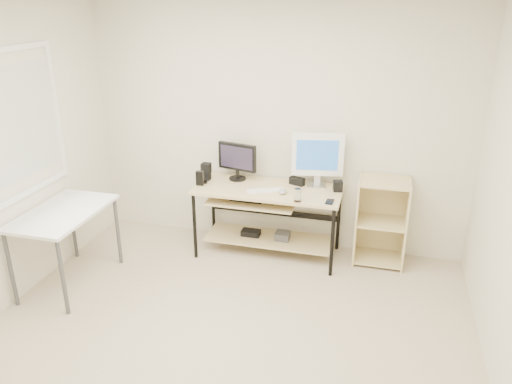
{
  "coord_description": "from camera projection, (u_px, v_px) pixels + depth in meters",
  "views": [
    {
      "loc": [
        1.11,
        -2.96,
        2.6
      ],
      "look_at": [
        -0.03,
        1.3,
        0.84
      ],
      "focal_mm": 35.0,
      "sensor_mm": 36.0,
      "label": 1
    }
  ],
  "objects": [
    {
      "name": "speaker_left",
      "position": [
        206.0,
        171.0,
        5.29
      ],
      "size": [
        0.09,
        0.09,
        0.18
      ],
      "rotation": [
        0.0,
        0.0,
        -0.03
      ],
      "color": "black",
      "rests_on": "desk"
    },
    {
      "name": "volume_puck",
      "position": [
        205.0,
        182.0,
        5.22
      ],
      "size": [
        0.06,
        0.06,
        0.02
      ],
      "primitive_type": "cylinder",
      "rotation": [
        0.0,
        0.0,
        0.24
      ],
      "color": "black",
      "rests_on": "desk"
    },
    {
      "name": "room",
      "position": [
        195.0,
        191.0,
        3.47
      ],
      "size": [
        4.01,
        4.01,
        2.62
      ],
      "color": "#BEAE92",
      "rests_on": "ground"
    },
    {
      "name": "desk",
      "position": [
        266.0,
        207.0,
        5.18
      ],
      "size": [
        1.5,
        0.65,
        0.75
      ],
      "color": "#D8C289",
      "rests_on": "ground"
    },
    {
      "name": "center_speaker",
      "position": [
        297.0,
        181.0,
        5.17
      ],
      "size": [
        0.17,
        0.12,
        0.08
      ],
      "primitive_type": "cube",
      "rotation": [
        0.0,
        0.0,
        -0.36
      ],
      "color": "black",
      "rests_on": "desk"
    },
    {
      "name": "coaster",
      "position": [
        297.0,
        201.0,
        4.76
      ],
      "size": [
        0.09,
        0.09,
        0.01
      ],
      "primitive_type": "cylinder",
      "rotation": [
        0.0,
        0.0,
        0.18
      ],
      "color": "#8D6040",
      "rests_on": "desk"
    },
    {
      "name": "white_imac",
      "position": [
        318.0,
        156.0,
        5.03
      ],
      "size": [
        0.52,
        0.17,
        0.56
      ],
      "rotation": [
        0.0,
        0.0,
        0.18
      ],
      "color": "silver",
      "rests_on": "desk"
    },
    {
      "name": "keyboard",
      "position": [
        266.0,
        190.0,
        5.01
      ],
      "size": [
        0.39,
        0.25,
        0.01
      ],
      "primitive_type": "cube",
      "rotation": [
        0.0,
        0.0,
        0.42
      ],
      "color": "white",
      "rests_on": "desk"
    },
    {
      "name": "side_table",
      "position": [
        64.0,
        219.0,
        4.58
      ],
      "size": [
        0.6,
        1.0,
        0.75
      ],
      "color": "white",
      "rests_on": "ground"
    },
    {
      "name": "mouse",
      "position": [
        283.0,
        191.0,
        4.95
      ],
      "size": [
        0.1,
        0.14,
        0.04
      ],
      "primitive_type": "ellipsoid",
      "rotation": [
        0.0,
        0.0,
        0.17
      ],
      "color": "#B4B4B9",
      "rests_on": "desk"
    },
    {
      "name": "black_monitor",
      "position": [
        237.0,
        159.0,
        5.25
      ],
      "size": [
        0.43,
        0.18,
        0.4
      ],
      "rotation": [
        0.0,
        0.0,
        -0.22
      ],
      "color": "black",
      "rests_on": "desk"
    },
    {
      "name": "audio_controller",
      "position": [
        200.0,
        178.0,
        5.14
      ],
      "size": [
        0.08,
        0.05,
        0.15
      ],
      "primitive_type": "cube",
      "rotation": [
        0.0,
        0.0,
        0.08
      ],
      "color": "black",
      "rests_on": "desk"
    },
    {
      "name": "speaker_right",
      "position": [
        338.0,
        186.0,
        5.0
      ],
      "size": [
        0.11,
        0.11,
        0.11
      ],
      "primitive_type": "cube",
      "rotation": [
        0.0,
        0.0,
        0.24
      ],
      "color": "black",
      "rests_on": "desk"
    },
    {
      "name": "shelf_unit",
      "position": [
        381.0,
        220.0,
        5.08
      ],
      "size": [
        0.5,
        0.4,
        0.9
      ],
      "color": "beige",
      "rests_on": "ground"
    },
    {
      "name": "drinking_glass",
      "position": [
        298.0,
        195.0,
        4.74
      ],
      "size": [
        0.07,
        0.07,
        0.13
      ],
      "primitive_type": "cylinder",
      "rotation": [
        0.0,
        0.0,
        0.18
      ],
      "color": "white",
      "rests_on": "coaster"
    },
    {
      "name": "smartphone",
      "position": [
        330.0,
        202.0,
        4.75
      ],
      "size": [
        0.08,
        0.13,
        0.01
      ],
      "primitive_type": "cube",
      "rotation": [
        0.0,
        0.0,
        -0.04
      ],
      "color": "black",
      "rests_on": "desk"
    }
  ]
}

